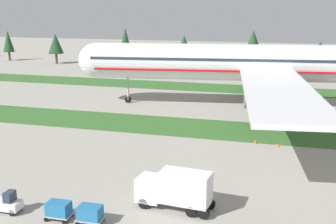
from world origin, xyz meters
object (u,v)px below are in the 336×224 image
(catering_truck, at_px, (175,188))
(taxiway_marker_0, at_px, (278,145))
(baggage_tug, at_px, (7,203))
(cargo_dolly_lead, at_px, (59,209))
(taxiway_marker_1, at_px, (255,142))
(airliner, at_px, (257,63))
(cargo_dolly_second, at_px, (90,213))

(catering_truck, xyz_separation_m, taxiway_marker_0, (8.33, 20.46, -1.71))
(baggage_tug, distance_m, taxiway_marker_0, 33.65)
(baggage_tug, bearing_deg, cargo_dolly_lead, -90.00)
(taxiway_marker_1, bearing_deg, baggage_tug, -127.39)
(baggage_tug, height_order, taxiway_marker_1, baggage_tug)
(baggage_tug, relative_size, taxiway_marker_1, 4.51)
(airliner, height_order, cargo_dolly_second, airliner)
(baggage_tug, bearing_deg, catering_truck, -72.38)
(airliner, relative_size, cargo_dolly_lead, 36.26)
(catering_truck, distance_m, taxiway_marker_1, 21.68)
(taxiway_marker_0, bearing_deg, airliner, 101.58)
(airliner, bearing_deg, taxiway_marker_0, -176.37)
(baggage_tug, xyz_separation_m, cargo_dolly_second, (7.92, 0.08, 0.10))
(catering_truck, bearing_deg, taxiway_marker_1, -9.21)
(cargo_dolly_second, xyz_separation_m, taxiway_marker_0, (14.49, 25.01, -0.68))
(baggage_tug, distance_m, cargo_dolly_lead, 5.03)
(catering_truck, bearing_deg, cargo_dolly_lead, 122.15)
(taxiway_marker_0, relative_size, taxiway_marker_1, 0.83)
(cargo_dolly_lead, bearing_deg, baggage_tug, 90.00)
(cargo_dolly_lead, distance_m, catering_truck, 10.20)
(cargo_dolly_lead, xyz_separation_m, cargo_dolly_second, (2.90, 0.03, 0.00))
(airliner, height_order, baggage_tug, airliner)
(cargo_dolly_second, height_order, taxiway_marker_0, cargo_dolly_second)
(cargo_dolly_lead, bearing_deg, cargo_dolly_second, -90.00)
(catering_truck, bearing_deg, cargo_dolly_second, 131.79)
(catering_truck, bearing_deg, airliner, 0.47)
(baggage_tug, relative_size, cargo_dolly_lead, 1.18)
(catering_truck, distance_m, taxiway_marker_0, 22.16)
(cargo_dolly_second, relative_size, taxiway_marker_0, 4.59)
(airliner, distance_m, catering_truck, 43.69)
(airliner, relative_size, taxiway_marker_1, 138.74)
(baggage_tug, distance_m, cargo_dolly_second, 7.93)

